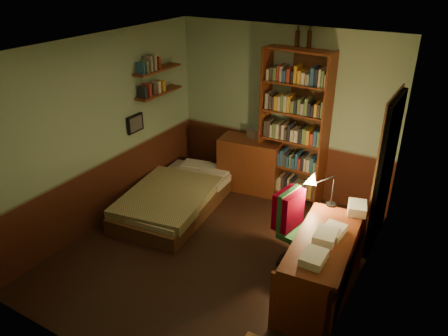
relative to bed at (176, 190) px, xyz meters
The scene contains 22 objects.
floor 1.28m from the bed, 30.88° to the right, with size 3.50×4.00×0.02m, color black.
ceiling 2.62m from the bed, 30.88° to the right, with size 3.50×4.00×0.02m, color silver.
wall_back 2.00m from the bed, 52.11° to the left, with size 3.50×0.02×2.60m, color gray.
wall_left 1.37m from the bed, 137.33° to the right, with size 0.02×4.00×2.60m, color gray.
wall_right 3.07m from the bed, 12.72° to the right, with size 0.02×4.00×2.60m, color gray.
wall_front 3.03m from the bed, 68.05° to the right, with size 3.50×0.02×2.60m, color gray.
doorway 2.95m from the bed, 13.35° to the left, with size 0.06×0.90×2.00m, color black.
door_trim 2.92m from the bed, 13.52° to the left, with size 0.02×0.98×2.08m, color #492B17.
bed is the anchor object (origin of this frame).
dresser 1.31m from the bed, 59.65° to the left, with size 0.97×0.48×0.86m, color #5F2913.
mini_stereo 1.57m from the bed, 60.66° to the left, with size 0.27×0.21×0.14m, color #B2B2B7.
bookshelf 1.99m from the bed, 42.35° to the left, with size 0.99×0.31×2.31m, color #5F2913.
bottle_left 2.79m from the bed, 46.79° to the left, with size 0.06×0.06×0.22m, color black.
bottle_right 2.88m from the bed, 43.01° to the left, with size 0.06×0.06×0.23m, color black.
desk 2.61m from the bed, 16.21° to the right, with size 0.59×1.43×0.76m, color #5F2913.
paper_stack 2.70m from the bed, ahead, with size 0.20×0.28×0.11m, color silver.
desk_lamp 2.48m from the bed, ahead, with size 0.20×0.20×0.68m, color black.
office_chair 2.16m from the bed, ahead, with size 0.44×0.39×0.88m, color #295C2D.
red_jacket 2.15m from the bed, 13.11° to the right, with size 0.21×0.39×0.46m, color #A1001D.
wall_shelf_lower 1.49m from the bed, 141.12° to the left, with size 0.20×0.90×0.03m, color #5F2913.
wall_shelf_upper 1.81m from the bed, 141.12° to the left, with size 0.20×0.90×0.03m, color #5F2913.
framed_picture 1.15m from the bed, behind, with size 0.04×0.32×0.26m, color black.
Camera 1 is at (2.46, -3.92, 3.47)m, focal length 35.00 mm.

